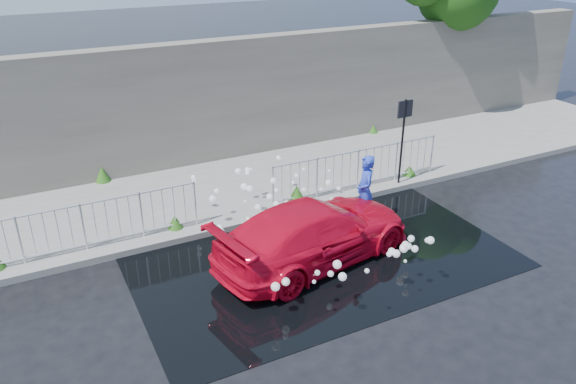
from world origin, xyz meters
name	(u,v)px	position (x,y,z in m)	size (l,w,h in m)	color
ground	(323,285)	(0.00, 0.00, 0.00)	(90.00, 90.00, 0.00)	black
pavement	(230,189)	(0.00, 5.00, 0.07)	(30.00, 4.00, 0.15)	slate
curb	(261,219)	(0.00, 3.00, 0.08)	(30.00, 0.25, 0.16)	slate
retaining_wall	(199,103)	(0.00, 7.20, 1.90)	(30.00, 0.60, 3.50)	#59534B
puddle	(320,256)	(0.50, 1.00, 0.01)	(8.00, 5.00, 0.01)	black
sign_post	(403,128)	(4.20, 3.10, 1.72)	(0.45, 0.06, 2.50)	black
railing_left	(83,225)	(-4.00, 3.35, 0.74)	(5.05, 0.05, 1.10)	silver
railing_right	(358,168)	(3.00, 3.35, 0.74)	(5.05, 0.05, 1.10)	silver
weeds	(221,189)	(-0.42, 4.56, 0.33)	(12.17, 3.93, 0.43)	#1F4813
water_spray	(302,220)	(0.32, 1.50, 0.70)	(3.52, 5.61, 1.03)	white
red_car	(315,232)	(0.33, 0.94, 0.66)	(1.86, 4.57, 1.33)	red
person	(365,191)	(2.17, 1.80, 0.88)	(0.64, 0.42, 1.76)	#253DBB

